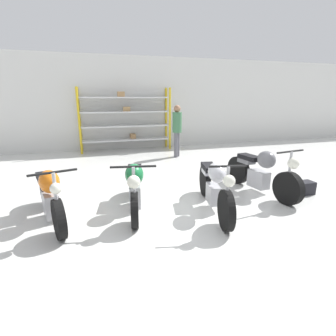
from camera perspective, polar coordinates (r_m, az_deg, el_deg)
The scene contains 9 objects.
ground_plane at distance 5.03m, azimuth 1.31°, elevation -8.88°, with size 30.00×30.00×0.00m, color silver.
back_wall at distance 10.81m, azimuth -9.24°, elevation 13.69°, with size 30.00×0.08×3.60m.
shelving_rack at distance 10.47m, azimuth -9.18°, elevation 10.53°, with size 3.51×0.63×2.40m.
motorcycle_orange at distance 4.85m, azimuth -24.29°, elevation -5.40°, with size 0.84×1.99×1.03m.
motorcycle_green at distance 4.90m, azimuth -7.24°, elevation -3.81°, with size 0.73×2.04×1.02m.
motorcycle_silver at distance 4.88m, azimuth 10.08°, elevation -3.64°, with size 0.71×2.17×1.05m.
motorcycle_grey at distance 6.05m, azimuth 19.65°, elevation -0.87°, with size 0.67×2.14×1.07m.
person_browsing at distance 9.15m, azimuth 1.98°, elevation 8.98°, with size 0.45×0.45×1.79m.
toolbox at distance 6.43m, azimuth 27.40°, elevation -3.85°, with size 0.44×0.26×0.28m.
Camera 1 is at (-1.41, -4.37, 2.05)m, focal length 28.00 mm.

